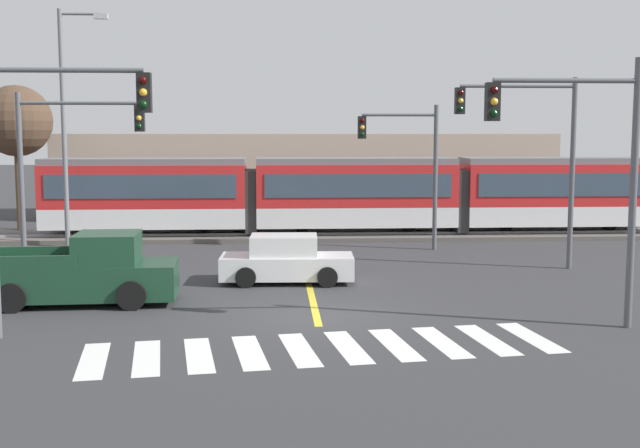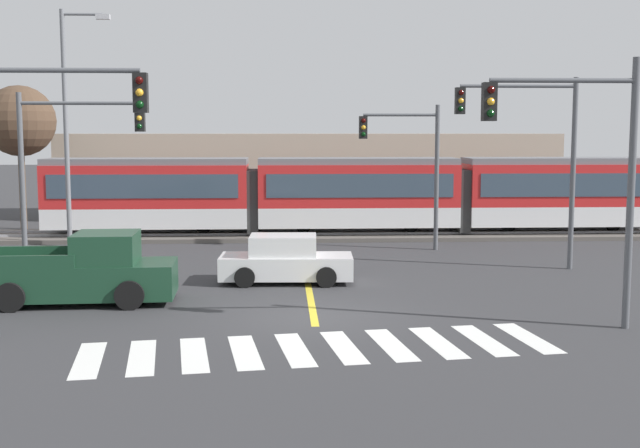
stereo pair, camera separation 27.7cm
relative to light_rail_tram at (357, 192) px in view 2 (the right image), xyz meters
The scene contains 26 objects.
ground_plane 16.31m from the light_rail_tram, 99.42° to the right, with size 200.00×200.00×0.00m, color #333335.
track_bed 3.29m from the light_rail_tram, behind, with size 120.00×4.00×0.18m, color #56514C.
rail_near 3.29m from the light_rail_tram, 164.92° to the right, with size 120.00×0.08×0.10m, color #939399.
rail_far 3.29m from the light_rail_tram, 164.67° to the left, with size 120.00×0.08×0.10m, color #939399.
light_rail_tram is the anchor object (origin of this frame).
crosswalk_stripe_0 21.23m from the light_rail_tram, 110.94° to the right, with size 0.56×2.80×0.01m, color silver.
crosswalk_stripe_1 20.73m from the light_rail_tram, 108.26° to the right, with size 0.56×2.80×0.01m, color silver.
crosswalk_stripe_2 20.27m from the light_rail_tram, 105.45° to the right, with size 0.56×2.80×0.01m, color silver.
crosswalk_stripe_3 19.86m from the light_rail_tram, 102.52° to the right, with size 0.56×2.80×0.01m, color silver.
crosswalk_stripe_4 19.51m from the light_rail_tram, 99.47° to the right, with size 0.56×2.80×0.01m, color silver.
crosswalk_stripe_5 19.21m from the light_rail_tram, 96.32° to the right, with size 0.56×2.80×0.01m, color silver.
crosswalk_stripe_6 18.97m from the light_rail_tram, 93.08° to the right, with size 0.56×2.80×0.01m, color silver.
crosswalk_stripe_7 18.80m from the light_rail_tram, 89.77° to the right, with size 0.56×2.80×0.01m, color silver.
crosswalk_stripe_8 18.68m from the light_rail_tram, 86.40° to the right, with size 0.56×2.80×0.01m, color silver.
crosswalk_stripe_9 18.64m from the light_rail_tram, 83.01° to the right, with size 0.56×2.80×0.01m, color silver.
lane_centre_line 10.10m from the light_rail_tram, 105.54° to the right, with size 0.20×15.07×0.01m, color gold.
sedan_crossing 11.71m from the light_rail_tram, 106.70° to the right, with size 4.26×2.04×1.52m.
pickup_truck 16.71m from the light_rail_tram, 122.91° to the right, with size 5.47×2.40×1.98m.
traffic_light_near_left 20.00m from the light_rail_tram, 116.84° to the right, with size 3.75×0.38×6.53m.
traffic_light_mid_left 14.13m from the light_rail_tram, 140.53° to the right, with size 4.25×0.38×6.10m.
traffic_light_near_right 18.10m from the light_rail_tram, 78.03° to the right, with size 3.75×0.38×6.53m.
traffic_light_far_right 4.95m from the light_rail_tram, 68.04° to the right, with size 3.25×0.38×5.87m.
traffic_light_mid_right 10.78m from the light_rail_tram, 59.98° to the right, with size 4.25×0.38×6.64m.
street_lamp_west 12.93m from the light_rail_tram, 168.12° to the right, with size 2.03×0.28×9.75m.
bare_tree_far_west 16.94m from the light_rail_tram, 167.30° to the left, with size 3.46×3.46×7.05m.
building_backdrop_far 9.85m from the light_rail_tram, 100.85° to the left, with size 27.51×6.00×4.69m, color tan.
Camera 2 is at (-0.82, -20.43, 4.77)m, focal length 45.00 mm.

